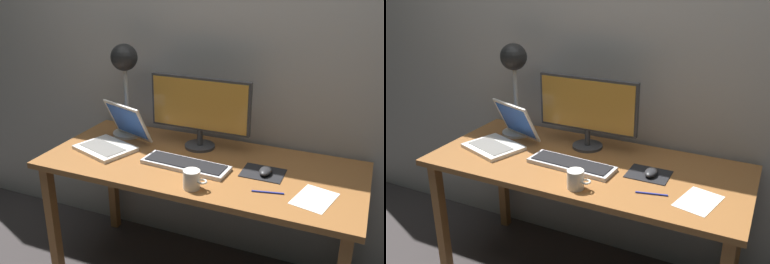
% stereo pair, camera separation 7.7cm
% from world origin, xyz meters
% --- Properties ---
extents(back_wall, '(4.80, 0.06, 2.60)m').
position_xyz_m(back_wall, '(0.00, 0.40, 1.30)').
color(back_wall, '#A8A099').
rests_on(back_wall, ground).
extents(desk, '(1.60, 0.70, 0.74)m').
position_xyz_m(desk, '(0.00, 0.00, 0.66)').
color(desk, '#935B2D').
rests_on(desk, ground).
extents(monitor, '(0.55, 0.16, 0.39)m').
position_xyz_m(monitor, '(-0.08, 0.18, 0.97)').
color(monitor, '#38383A').
rests_on(monitor, desk).
extents(keyboard_main, '(0.45, 0.17, 0.03)m').
position_xyz_m(keyboard_main, '(-0.05, -0.07, 0.75)').
color(keyboard_main, silver).
rests_on(keyboard_main, desk).
extents(laptop, '(0.38, 0.40, 0.23)m').
position_xyz_m(laptop, '(-0.50, 0.02, 0.80)').
color(laptop, silver).
rests_on(laptop, desk).
extents(desk_lamp, '(0.18, 0.18, 0.53)m').
position_xyz_m(desk_lamp, '(-0.54, 0.19, 1.13)').
color(desk_lamp, beige).
rests_on(desk_lamp, desk).
extents(mousepad, '(0.20, 0.16, 0.00)m').
position_xyz_m(mousepad, '(0.32, 0.01, 0.74)').
color(mousepad, black).
rests_on(mousepad, desk).
extents(mouse, '(0.06, 0.10, 0.03)m').
position_xyz_m(mouse, '(0.33, 0.00, 0.76)').
color(mouse, '#28282B').
rests_on(mouse, mousepad).
extents(coffee_mug, '(0.11, 0.08, 0.09)m').
position_xyz_m(coffee_mug, '(0.07, -0.26, 0.78)').
color(coffee_mug, white).
rests_on(coffee_mug, desk).
extents(paper_sheet_near_mouse, '(0.19, 0.24, 0.00)m').
position_xyz_m(paper_sheet_near_mouse, '(0.58, -0.14, 0.74)').
color(paper_sheet_near_mouse, white).
rests_on(paper_sheet_near_mouse, desk).
extents(pen, '(0.14, 0.04, 0.01)m').
position_xyz_m(pen, '(0.39, -0.17, 0.74)').
color(pen, '#2633A5').
rests_on(pen, desk).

